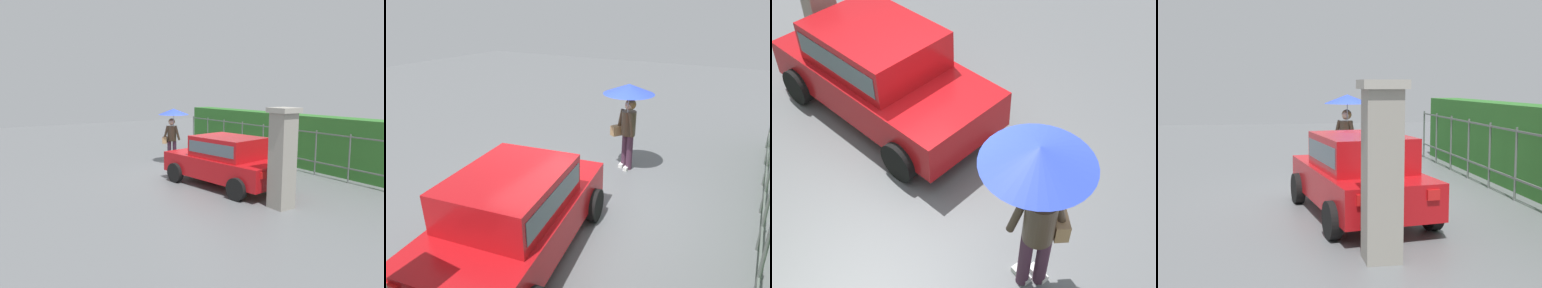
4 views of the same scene
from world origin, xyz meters
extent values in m
plane|color=slate|center=(0.00, 0.00, 0.00)|extent=(40.00, 40.00, 0.00)
cube|color=#B71116|center=(1.46, -0.28, 0.58)|extent=(3.91, 2.18, 0.60)
cube|color=#B71116|center=(1.61, -0.26, 1.18)|extent=(2.10, 1.71, 0.60)
cube|color=#4C5B66|center=(1.61, -0.26, 1.20)|extent=(1.95, 1.71, 0.33)
cylinder|color=black|center=(0.35, -1.30, 0.30)|extent=(0.62, 0.27, 0.60)
cylinder|color=black|center=(0.10, 0.36, 0.30)|extent=(0.62, 0.27, 0.60)
cylinder|color=black|center=(2.82, -0.92, 0.30)|extent=(0.62, 0.27, 0.60)
cylinder|color=#47283D|center=(-2.20, 0.15, 0.43)|extent=(0.15, 0.15, 0.86)
cylinder|color=#47283D|center=(-2.32, -0.02, 0.43)|extent=(0.15, 0.15, 0.86)
cube|color=white|center=(-2.15, 0.11, 0.04)|extent=(0.26, 0.10, 0.08)
cube|color=white|center=(-2.27, -0.05, 0.04)|extent=(0.26, 0.10, 0.08)
cylinder|color=#473828|center=(-2.26, 0.06, 1.15)|extent=(0.34, 0.34, 0.58)
sphere|color=#DBAD89|center=(-2.26, 0.06, 1.58)|extent=(0.22, 0.22, 0.22)
sphere|color=olive|center=(-2.28, 0.08, 1.60)|extent=(0.25, 0.25, 0.25)
cylinder|color=#473828|center=(-2.07, 0.20, 1.18)|extent=(0.20, 0.24, 0.56)
cylinder|color=#473828|center=(-2.32, -0.16, 1.18)|extent=(0.20, 0.24, 0.56)
cylinder|color=#B2B2B7|center=(-2.13, 0.07, 1.50)|extent=(0.02, 0.02, 0.77)
cone|color=blue|center=(-2.13, 0.07, 1.99)|extent=(1.16, 1.16, 0.22)
cube|color=tan|center=(-2.31, -0.22, 0.91)|extent=(0.37, 0.32, 0.24)
cylinder|color=#59605B|center=(-2.88, 3.07, 0.75)|extent=(0.05, 0.05, 1.50)
cylinder|color=#59605B|center=(-1.64, 3.07, 0.75)|extent=(0.05, 0.05, 1.50)
cylinder|color=#59605B|center=(-0.41, 3.07, 0.75)|extent=(0.05, 0.05, 1.50)
cylinder|color=#59605B|center=(0.83, 3.07, 0.75)|extent=(0.05, 0.05, 1.50)
cube|color=#59605B|center=(0.21, 3.07, 0.45)|extent=(11.14, 0.03, 0.04)
camera|label=1|loc=(9.80, -6.76, 2.86)|focal=33.99mm
camera|label=2|loc=(4.85, 2.67, 3.63)|focal=31.27mm
camera|label=3|loc=(-4.32, 2.67, 5.30)|focal=47.23mm
camera|label=4|loc=(10.30, -1.83, 2.37)|focal=47.46mm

